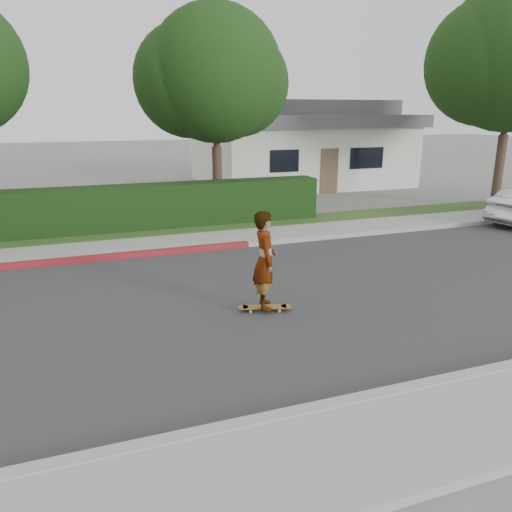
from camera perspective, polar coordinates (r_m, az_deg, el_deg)
The scene contains 14 objects.
ground at distance 10.48m, azimuth 1.17°, elevation -4.95°, with size 120.00×120.00×0.00m, color slate.
road at distance 10.48m, azimuth 1.17°, elevation -4.92°, with size 60.00×8.00×0.01m, color #2D2D30.
curb_near at distance 7.17m, azimuth 13.49°, elevation -15.47°, with size 60.00×0.20×0.15m, color #9E9E99.
sidewalk_near at distance 6.58m, azimuth 17.99°, elevation -19.20°, with size 60.00×1.60×0.12m, color gray.
curb_far at distance 14.17m, azimuth -4.80°, elevation 1.01°, with size 60.00×0.20×0.15m, color #9E9E99.
curb_red_section at distance 13.80m, azimuth -25.25°, elevation -0.94°, with size 12.00×0.21×0.15m, color maroon.
sidewalk_far at distance 15.02m, azimuth -5.71°, elevation 1.80°, with size 60.00×1.60×0.12m, color gray.
planting_strip at distance 16.53m, azimuth -7.10°, elevation 3.06°, with size 60.00×1.60×0.10m, color #2D4C1E.
hedge at distance 16.60m, azimuth -17.83°, elevation 4.93°, with size 15.00×1.00×1.50m, color black.
tree_center at distance 19.00m, azimuth -4.89°, elevation 19.57°, with size 5.66×4.84×7.44m.
tree_right at distance 22.57m, azimuth 26.98°, elevation 19.28°, with size 6.32×5.60×8.56m.
house at distance 27.68m, azimuth 4.83°, elevation 12.71°, with size 10.60×8.60×4.30m.
skateboard at distance 9.82m, azimuth 1.00°, elevation -5.86°, with size 1.07×0.50×0.10m.
skateboarder at distance 9.50m, azimuth 1.03°, elevation -0.47°, with size 0.69×0.45×1.90m, color white.
Camera 1 is at (-3.53, -9.11, 3.80)m, focal length 35.00 mm.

